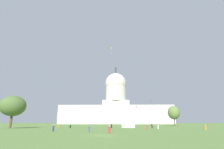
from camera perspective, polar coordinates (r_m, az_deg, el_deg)
The scene contains 28 objects.
ground_plane at distance 33.47m, azimuth -2.41°, elevation -18.65°, with size 800.00×800.00×0.00m, color olive.
capitol_building at distance 211.00m, azimuth 1.22°, elevation -9.92°, with size 128.58×24.77×66.78m.
event_tent at distance 78.85m, azimuth 5.14°, elevation -14.51°, with size 5.87×4.83×5.18m.
tree_west_near at distance 77.92m, azimuth -28.82°, elevation -8.70°, with size 12.56×12.58×11.93m.
tree_east_near at distance 123.91m, azimuth 18.94°, elevation -11.34°, with size 9.64×9.90×12.27m.
person_red_back_left at distance 58.17m, azimuth 11.08°, elevation -16.05°, with size 0.46×0.46×1.56m.
person_black_lawn_far_right at distance 75.17m, azimuth 12.52°, elevation -15.55°, with size 0.57×0.57×1.79m.
person_grey_edge_west at distance 91.59m, azimuth -6.93°, elevation -15.61°, with size 0.58×0.58×1.71m.
person_orange_aisle_center at distance 73.82m, azimuth -16.58°, elevation -15.43°, with size 0.46×0.46×1.48m.
person_orange_mid_center at distance 59.54m, azimuth 27.47°, elevation -14.66°, with size 0.60×0.60×1.65m.
person_white_front_left at distance 64.07m, azimuth 14.38°, elevation -15.76°, with size 0.51×0.51×1.48m.
person_olive_back_center at distance 79.69m, azimuth 20.19°, elevation -14.98°, with size 0.58×0.58×1.73m.
person_black_front_center at distance 73.06m, azimuth -0.15°, elevation -15.96°, with size 0.64×0.64×1.68m.
person_denim_edge_east at distance 44.00m, azimuth -7.29°, elevation -16.65°, with size 0.48×0.48×1.60m.
person_red_near_tree_west at distance 38.95m, azimuth -0.96°, elevation -17.12°, with size 0.44×0.44×1.51m.
person_black_lawn_far_left at distance 73.40m, azimuth -13.05°, elevation -15.65°, with size 0.65×0.65×1.55m.
person_navy_near_tree_east at distance 48.97m, azimuth -18.05°, elevation -15.89°, with size 0.55×0.55×1.59m.
kite_white_low at distance 92.99m, azimuth 11.87°, elevation -10.78°, with size 0.98×0.99×3.35m.
kite_yellow_high at distance 167.85m, azimuth 1.68°, elevation -3.10°, with size 0.79×0.46×4.22m.
kite_gold_mid at distance 178.95m, azimuth 5.68°, elevation -8.84°, with size 1.49×1.94×4.34m.
kite_blue_high at distance 197.02m, azimuth -1.09°, elevation 2.06°, with size 1.22×1.31×2.85m.
kite_violet_low at distance 141.29m, azimuth -5.57°, elevation -8.49°, with size 1.21×1.00×0.17m.
kite_black_low at distance 129.60m, azimuth 12.24°, elevation -8.20°, with size 1.06×1.51×2.12m.
kite_lime_high at distance 91.56m, azimuth -0.25°, elevation 7.97°, with size 0.68×0.42×3.86m.
kite_turquoise_low at distance 110.90m, azimuth -2.15°, elevation -11.24°, with size 0.44×0.54×0.79m.
kite_green_high at distance 182.38m, azimuth -7.09°, elevation -3.79°, with size 0.35×0.59×4.48m.
kite_magenta_low at distance 171.10m, azimuth 7.82°, elevation -10.15°, with size 1.01×0.74×2.89m.
kite_orange_low at distance 137.16m, azimuth -3.03°, elevation -11.57°, with size 0.14×0.69×2.42m.
Camera 1 is at (2.20, -33.32, 2.26)m, focal length 28.91 mm.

